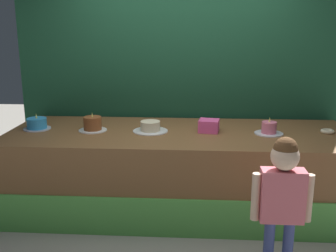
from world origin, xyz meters
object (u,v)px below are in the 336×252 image
object	(u,v)px
donut	(327,131)
cake_center_left	(93,124)
child_figure	(282,191)
pink_box	(209,126)
cake_center_right	(150,127)
cake_far_right	(269,129)
cake_far_left	(37,124)

from	to	relation	value
donut	cake_center_left	world-z (taller)	cake_center_left
child_figure	pink_box	xyz separation A→B (m)	(-0.48, 1.21, 0.16)
pink_box	donut	bearing A→B (deg)	1.14
donut	cake_center_right	xyz separation A→B (m)	(-1.76, -0.05, 0.03)
child_figure	donut	bearing A→B (deg)	60.69
cake_far_right	pink_box	bearing A→B (deg)	175.42
pink_box	cake_center_left	size ratio (longest dim) A/B	0.69
cake_far_right	donut	bearing A→B (deg)	6.85
cake_center_left	cake_center_right	world-z (taller)	cake_center_left
pink_box	child_figure	bearing A→B (deg)	-68.58
cake_far_left	cake_far_right	size ratio (longest dim) A/B	0.99
donut	pink_box	bearing A→B (deg)	-178.86
donut	cake_center_left	distance (m)	2.34
child_figure	donut	distance (m)	1.42
child_figure	cake_center_left	distance (m)	2.03
cake_center_right	cake_far_right	xyz separation A→B (m)	(1.17, -0.02, 0.01)
child_figure	cake_far_left	world-z (taller)	child_figure
pink_box	cake_far_right	xyz separation A→B (m)	(0.59, -0.05, -0.01)
child_figure	cake_center_right	bearing A→B (deg)	131.83
child_figure	cake_center_right	size ratio (longest dim) A/B	3.17
cake_far_left	cake_center_right	size ratio (longest dim) A/B	0.79
pink_box	donut	distance (m)	1.17
cake_center_left	pink_box	bearing A→B (deg)	1.68
cake_center_right	cake_far_right	world-z (taller)	cake_far_right
child_figure	donut	world-z (taller)	child_figure
child_figure	cake_far_right	distance (m)	1.18
child_figure	cake_center_left	bearing A→B (deg)	144.39
pink_box	cake_center_right	size ratio (longest dim) A/B	0.55
cake_center_left	cake_far_right	bearing A→B (deg)	-0.41
child_figure	pink_box	world-z (taller)	child_figure
pink_box	cake_far_right	distance (m)	0.59
pink_box	cake_center_left	distance (m)	1.17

